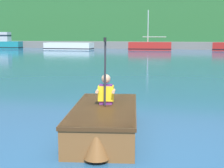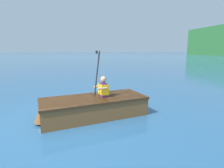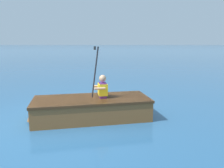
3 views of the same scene
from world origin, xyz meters
TOP-DOWN VIEW (x-y plane):
  - ground_plane at (0.00, 0.00)m, footprint 300.00×300.00m
  - rowboat_foreground at (-0.28, 0.87)m, footprint 1.67×3.02m
  - person_paddler at (-0.34, 1.18)m, footprint 0.40×0.41m

SIDE VIEW (x-z plane):
  - ground_plane at x=0.00m, z-range 0.00..0.00m
  - rowboat_foreground at x=-0.28m, z-range 0.03..0.55m
  - person_paddler at x=-0.34m, z-range 0.15..1.40m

